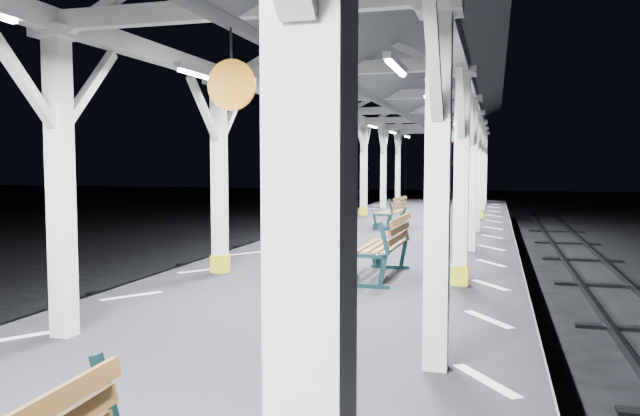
% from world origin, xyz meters
% --- Properties ---
extents(ground, '(120.00, 120.00, 0.00)m').
position_xyz_m(ground, '(0.00, 0.00, 0.00)').
color(ground, black).
rests_on(ground, ground).
extents(platform, '(6.00, 50.00, 1.00)m').
position_xyz_m(platform, '(0.00, 0.00, 0.50)').
color(platform, black).
rests_on(platform, ground).
extents(hazard_stripes_left, '(1.00, 48.00, 0.01)m').
position_xyz_m(hazard_stripes_left, '(-2.45, 0.00, 1.00)').
color(hazard_stripes_left, silver).
rests_on(hazard_stripes_left, platform).
extents(hazard_stripes_right, '(1.00, 48.00, 0.01)m').
position_xyz_m(hazard_stripes_right, '(2.45, 0.00, 1.00)').
color(hazard_stripes_right, silver).
rests_on(hazard_stripes_right, platform).
extents(canopy, '(5.40, 49.00, 4.65)m').
position_xyz_m(canopy, '(0.00, -0.02, 4.56)').
color(canopy, silver).
rests_on(canopy, platform).
extents(bench_mid, '(0.76, 1.92, 1.03)m').
position_xyz_m(bench_mid, '(0.80, 2.38, 1.55)').
color(bench_mid, '#102A2D').
rests_on(bench_mid, platform).
extents(bench_far, '(0.76, 1.71, 0.90)m').
position_xyz_m(bench_far, '(-0.36, 10.37, 1.48)').
color(bench_far, '#102A2D').
rests_on(bench_far, platform).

